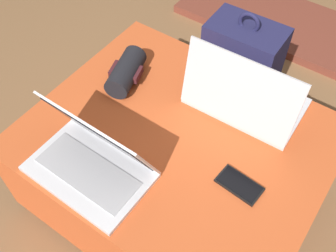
% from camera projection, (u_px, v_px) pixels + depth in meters
% --- Properties ---
extents(ground_plane, '(14.00, 14.00, 0.00)m').
position_uv_depth(ground_plane, '(175.00, 196.00, 1.59)').
color(ground_plane, olive).
extents(ottoman, '(0.95, 0.79, 0.41)m').
position_uv_depth(ottoman, '(176.00, 169.00, 1.43)').
color(ottoman, maroon).
rests_on(ottoman, ground_plane).
extents(laptop_near, '(0.36, 0.24, 0.23)m').
position_uv_depth(laptop_near, '(93.00, 159.00, 1.16)').
color(laptop_near, silver).
rests_on(laptop_near, ottoman).
extents(laptop_far, '(0.38, 0.26, 0.26)m').
position_uv_depth(laptop_far, '(244.00, 98.00, 1.30)').
color(laptop_far, silver).
rests_on(laptop_far, ottoman).
extents(cell_phone, '(0.14, 0.08, 0.01)m').
position_uv_depth(cell_phone, '(239.00, 185.00, 1.15)').
color(cell_phone, black).
rests_on(cell_phone, ottoman).
extents(backpack, '(0.30, 0.24, 0.56)m').
position_uv_depth(backpack, '(240.00, 74.00, 1.69)').
color(backpack, '#23234C').
rests_on(backpack, ground_plane).
extents(wrist_brace, '(0.14, 0.21, 0.09)m').
position_uv_depth(wrist_brace, '(126.00, 72.00, 1.39)').
color(wrist_brace, black).
rests_on(wrist_brace, ottoman).
extents(fireplace_hearth, '(1.40, 0.50, 0.04)m').
position_uv_depth(fireplace_hearth, '(301.00, 30.00, 2.21)').
color(fireplace_hearth, brown).
rests_on(fireplace_hearth, ground_plane).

